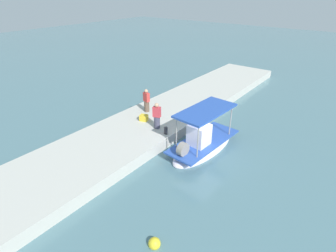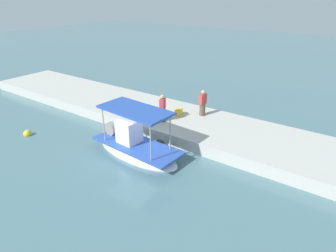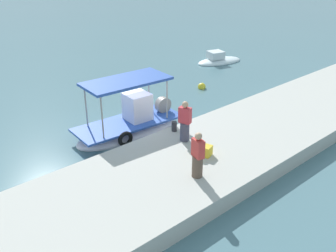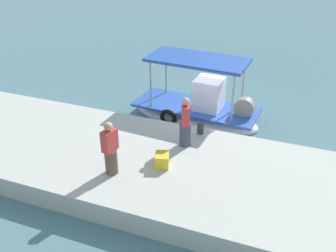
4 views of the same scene
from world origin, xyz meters
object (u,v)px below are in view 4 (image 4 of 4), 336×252
at_px(cargo_crate, 162,160).
at_px(fisherman_by_crate, 185,124).
at_px(main_fishing_boat, 198,110).
at_px(fisherman_near_bollard, 110,151).
at_px(mooring_bollard, 200,128).

bearing_deg(cargo_crate, fisherman_by_crate, 79.07).
relative_size(main_fishing_boat, fisherman_near_bollard, 3.18).
relative_size(main_fishing_boat, mooring_bollard, 12.29).
xyz_separation_m(main_fishing_boat, fisherman_near_bollard, (-1.08, -5.57, 1.04)).
height_order(fisherman_near_bollard, cargo_crate, fisherman_near_bollard).
relative_size(fisherman_near_bollard, cargo_crate, 3.31).
relative_size(mooring_bollard, cargo_crate, 0.85).
bearing_deg(main_fishing_boat, mooring_bollard, -71.31).
bearing_deg(cargo_crate, mooring_bollard, 77.15).
bearing_deg(fisherman_by_crate, main_fishing_boat, 98.88).
height_order(main_fishing_boat, mooring_bollard, main_fishing_boat).
height_order(main_fishing_boat, cargo_crate, main_fishing_boat).
bearing_deg(fisherman_by_crate, fisherman_near_bollard, -124.25).
bearing_deg(fisherman_near_bollard, mooring_bollard, 60.53).
xyz_separation_m(fisherman_near_bollard, mooring_bollard, (1.85, 3.28, -0.57)).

